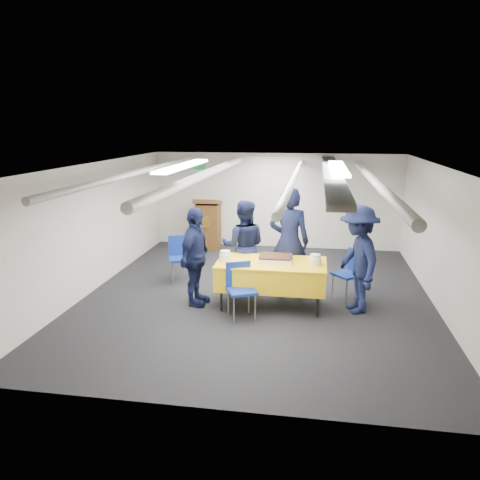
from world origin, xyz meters
name	(u,v)px	position (x,y,z in m)	size (l,w,h in m)	color
ground	(257,295)	(0.00, 0.00, 0.00)	(7.00, 7.00, 0.00)	black
room_shell	(266,191)	(0.09, 0.41, 1.81)	(6.00, 7.00, 2.30)	silver
serving_table	(271,274)	(0.28, -0.47, 0.56)	(1.78, 0.95, 0.77)	black
sheet_cake	(276,258)	(0.34, -0.41, 0.82)	(0.55, 0.43, 0.10)	white
plate_stack_left	(225,256)	(-0.48, -0.52, 0.85)	(0.20, 0.20, 0.17)	white
plate_stack_right	(315,260)	(0.99, -0.52, 0.85)	(0.20, 0.20, 0.17)	white
podium	(208,224)	(-1.60, 3.05, 0.61)	(0.62, 0.53, 1.25)	brown
chair_near	(240,284)	(-0.16, -0.97, 0.53)	(0.56, 0.56, 0.87)	gray
chair_right	(351,269)	(1.62, 0.11, 0.53)	(0.59, 0.59, 0.87)	gray
chair_left	(180,253)	(-1.61, 0.62, 0.53)	(0.55, 0.55, 0.87)	gray
sailor_a	(289,242)	(0.53, 0.15, 0.97)	(0.70, 0.46, 1.93)	black
sailor_b	(244,246)	(-0.29, 0.23, 0.83)	(0.81, 0.63, 1.66)	black
sailor_c	(195,257)	(-0.97, -0.59, 0.83)	(0.97, 0.40, 1.66)	black
sailor_d	(358,259)	(1.66, -0.45, 0.87)	(1.13, 0.65, 1.75)	black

